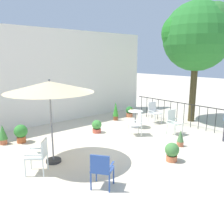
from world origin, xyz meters
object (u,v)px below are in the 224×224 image
at_px(potted_plant_1, 180,138).
at_px(shade_tree, 197,36).
at_px(patio_chair_3, 137,123).
at_px(patio_chair_4, 154,111).
at_px(potted_plant_0, 21,133).
at_px(patio_chair_1, 102,168).
at_px(cafe_table_0, 135,116).
at_px(patio_umbrella_0, 49,87).
at_px(patio_chair_2, 39,154).
at_px(potted_plant_6, 129,111).
at_px(potted_plant_4, 172,151).
at_px(potted_plant_2, 3,134).
at_px(potted_plant_3, 116,110).
at_px(potted_plant_5, 97,126).
at_px(patio_chair_0, 173,121).

bearing_deg(potted_plant_1, shade_tree, 26.42).
relative_size(patio_chair_3, patio_chair_4, 0.92).
distance_m(patio_chair_4, potted_plant_0, 5.86).
bearing_deg(patio_chair_3, shade_tree, -2.07).
bearing_deg(patio_chair_1, cafe_table_0, 35.51).
height_order(cafe_table_0, patio_chair_4, patio_chair_4).
height_order(patio_umbrella_0, patio_chair_2, patio_umbrella_0).
bearing_deg(patio_chair_1, patio_chair_2, 114.02).
bearing_deg(shade_tree, patio_umbrella_0, -179.66).
bearing_deg(potted_plant_6, patio_chair_1, -139.79).
height_order(patio_umbrella_0, potted_plant_4, patio_umbrella_0).
bearing_deg(patio_chair_2, patio_chair_1, -65.98).
distance_m(potted_plant_2, potted_plant_3, 5.21).
xyz_separation_m(potted_plant_0, potted_plant_3, (4.66, 0.20, 0.11)).
distance_m(cafe_table_0, patio_chair_3, 1.09).
bearing_deg(potted_plant_6, patio_chair_4, -87.71).
height_order(shade_tree, potted_plant_6, shade_tree).
bearing_deg(potted_plant_6, patio_chair_2, -154.63).
bearing_deg(potted_plant_4, patio_umbrella_0, 140.49).
bearing_deg(potted_plant_5, potted_plant_6, 20.25).
distance_m(patio_chair_1, potted_plant_3, 6.33).
height_order(cafe_table_0, potted_plant_3, potted_plant_3).
bearing_deg(patio_umbrella_0, patio_chair_2, -145.87).
relative_size(patio_chair_0, potted_plant_5, 1.85).
xyz_separation_m(potted_plant_3, potted_plant_6, (0.99, 0.06, -0.20)).
distance_m(patio_chair_1, patio_chair_4, 6.28).
xyz_separation_m(patio_chair_1, patio_chair_3, (3.51, 2.23, -0.00)).
bearing_deg(patio_chair_3, patio_umbrella_0, -177.28).
bearing_deg(patio_chair_4, potted_plant_6, 92.29).
relative_size(potted_plant_3, potted_plant_5, 1.73).
distance_m(patio_chair_0, potted_plant_6, 3.30).
distance_m(shade_tree, potted_plant_6, 4.70).
bearing_deg(patio_chair_2, potted_plant_4, -28.95).
xyz_separation_m(patio_chair_2, patio_chair_3, (4.25, 0.57, -0.03)).
distance_m(shade_tree, potted_plant_3, 4.98).
distance_m(shade_tree, potted_plant_5, 6.04).
bearing_deg(patio_chair_4, potted_plant_1, -123.54).
bearing_deg(potted_plant_0, potted_plant_2, 157.29).
xyz_separation_m(cafe_table_0, potted_plant_6, (1.18, 1.56, -0.22)).
distance_m(potted_plant_2, potted_plant_5, 3.46).
height_order(patio_chair_2, potted_plant_1, patio_chair_2).
relative_size(patio_chair_3, potted_plant_4, 1.59).
bearing_deg(patio_chair_3, potted_plant_0, 150.75).
bearing_deg(potted_plant_2, potted_plant_0, -22.71).
distance_m(patio_chair_3, potted_plant_4, 2.58).
height_order(patio_chair_0, potted_plant_4, patio_chair_0).
relative_size(patio_chair_3, potted_plant_2, 1.24).
bearing_deg(patio_umbrella_0, potted_plant_6, 24.36).
distance_m(cafe_table_0, potted_plant_5, 1.81).
height_order(patio_chair_1, potted_plant_3, potted_plant_3).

